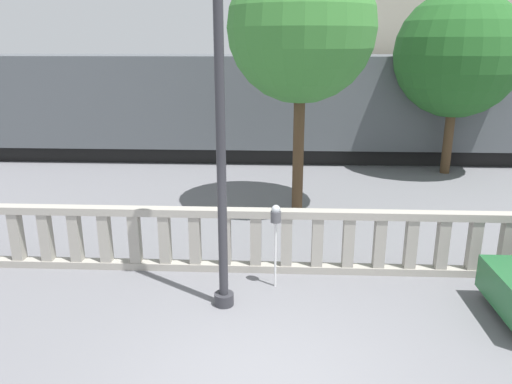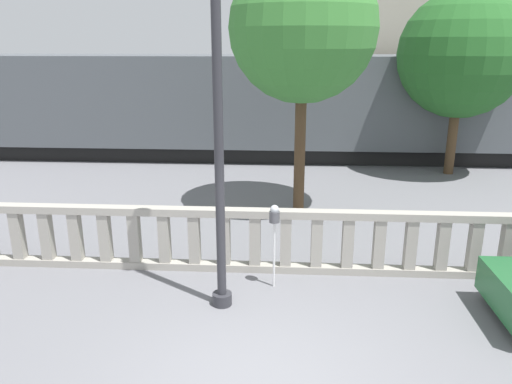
{
  "view_description": "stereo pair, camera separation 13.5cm",
  "coord_description": "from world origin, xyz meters",
  "px_view_note": "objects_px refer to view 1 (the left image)",
  "views": [
    {
      "loc": [
        0.13,
        -5.21,
        4.15
      ],
      "look_at": [
        -0.33,
        4.33,
        1.24
      ],
      "focal_mm": 35.0,
      "sensor_mm": 36.0,
      "label": 1
    },
    {
      "loc": [
        0.27,
        -5.2,
        4.15
      ],
      "look_at": [
        -0.33,
        4.33,
        1.24
      ],
      "focal_mm": 35.0,
      "sensor_mm": 36.0,
      "label": 2
    }
  ],
  "objects_px": {
    "lamppost": "(220,85)",
    "tree_left": "(301,28)",
    "parking_meter": "(276,221)",
    "train_near": "(279,105)",
    "tree_right": "(458,55)"
  },
  "relations": [
    {
      "from": "parking_meter",
      "to": "tree_left",
      "type": "bearing_deg",
      "value": 82.96
    },
    {
      "from": "lamppost",
      "to": "tree_left",
      "type": "height_order",
      "value": "lamppost"
    },
    {
      "from": "lamppost",
      "to": "tree_left",
      "type": "relative_size",
      "value": 1.03
    },
    {
      "from": "lamppost",
      "to": "parking_meter",
      "type": "bearing_deg",
      "value": 39.87
    },
    {
      "from": "lamppost",
      "to": "tree_right",
      "type": "distance_m",
      "value": 10.85
    },
    {
      "from": "tree_right",
      "to": "parking_meter",
      "type": "bearing_deg",
      "value": -123.8
    },
    {
      "from": "lamppost",
      "to": "train_near",
      "type": "distance_m",
      "value": 11.08
    },
    {
      "from": "lamppost",
      "to": "train_near",
      "type": "bearing_deg",
      "value": 85.58
    },
    {
      "from": "train_near",
      "to": "tree_right",
      "type": "bearing_deg",
      "value": -20.91
    },
    {
      "from": "tree_right",
      "to": "lamppost",
      "type": "bearing_deg",
      "value": -125.4
    },
    {
      "from": "tree_right",
      "to": "tree_left",
      "type": "bearing_deg",
      "value": -140.79
    },
    {
      "from": "train_near",
      "to": "parking_meter",
      "type": "bearing_deg",
      "value": -90.1
    },
    {
      "from": "lamppost",
      "to": "tree_left",
      "type": "bearing_deg",
      "value": 74.48
    },
    {
      "from": "parking_meter",
      "to": "tree_left",
      "type": "xyz_separation_m",
      "value": [
        0.51,
        4.12,
        3.2
      ]
    },
    {
      "from": "parking_meter",
      "to": "tree_right",
      "type": "height_order",
      "value": "tree_right"
    }
  ]
}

